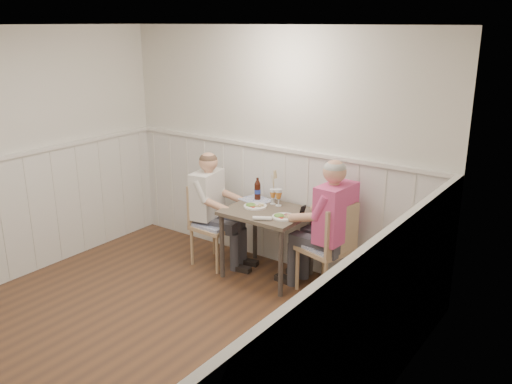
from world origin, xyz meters
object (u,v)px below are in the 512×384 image
at_px(beer_bottle, 258,190).
at_px(dining_table, 267,220).
at_px(chair_right, 330,245).
at_px(diner_cream, 211,216).
at_px(chair_left, 211,221).
at_px(man_in_pink, 331,238).
at_px(grass_vase, 273,187).

bearing_deg(beer_bottle, dining_table, -38.58).
xyz_separation_m(chair_right, diner_cream, (-1.45, -0.10, 0.03)).
xyz_separation_m(dining_table, chair_left, (-0.71, -0.08, -0.14)).
distance_m(chair_left, man_in_pink, 1.44).
distance_m(dining_table, grass_vase, 0.39).
bearing_deg(diner_cream, chair_right, 3.77).
xyz_separation_m(man_in_pink, grass_vase, (-0.83, 0.21, 0.33)).
xyz_separation_m(diner_cream, beer_bottle, (0.44, 0.28, 0.32)).
height_order(dining_table, man_in_pink, man_in_pink).
relative_size(dining_table, man_in_pink, 0.60).
bearing_deg(beer_bottle, chair_left, -144.39).
bearing_deg(diner_cream, beer_bottle, 32.41).
relative_size(dining_table, beer_bottle, 3.37).
height_order(chair_left, man_in_pink, man_in_pink).
distance_m(chair_right, beer_bottle, 1.08).
distance_m(chair_left, grass_vase, 0.81).
xyz_separation_m(chair_right, beer_bottle, (-1.01, 0.19, 0.34)).
bearing_deg(chair_left, man_in_pink, 5.06).
distance_m(chair_left, diner_cream, 0.05).
bearing_deg(chair_right, chair_left, -175.36).
distance_m(man_in_pink, diner_cream, 1.46).
relative_size(dining_table, grass_vase, 2.20).
bearing_deg(dining_table, man_in_pink, 4.04).
bearing_deg(chair_left, beer_bottle, 35.61).
height_order(chair_right, chair_left, chair_right).
bearing_deg(dining_table, chair_right, 3.21).
bearing_deg(beer_bottle, man_in_pink, -9.88).
xyz_separation_m(chair_left, man_in_pink, (1.43, 0.13, 0.09)).
xyz_separation_m(chair_right, man_in_pink, (-0.00, 0.01, 0.07)).
relative_size(chair_left, diner_cream, 0.71).
height_order(chair_right, diner_cream, diner_cream).
xyz_separation_m(chair_right, grass_vase, (-0.83, 0.22, 0.40)).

